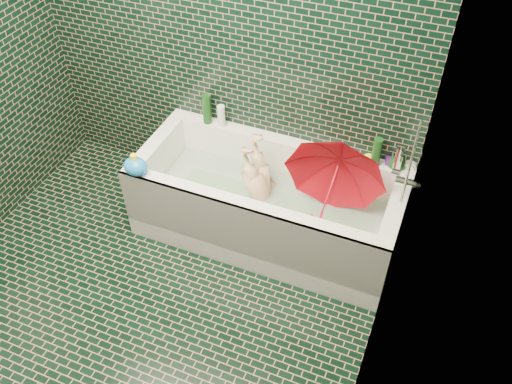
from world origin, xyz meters
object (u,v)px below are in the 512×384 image
at_px(child, 262,194).
at_px(bath_toy, 135,166).
at_px(bathtub, 267,210).
at_px(rubber_duck, 371,157).
at_px(umbrella, 330,189).

height_order(child, bath_toy, bath_toy).
distance_m(bathtub, rubber_duck, 0.76).
bearing_deg(rubber_duck, bath_toy, -155.33).
bearing_deg(bathtub, bath_toy, -156.04).
xyz_separation_m(child, umbrella, (0.46, -0.07, 0.27)).
height_order(rubber_duck, bath_toy, bath_toy).
bearing_deg(bath_toy, bathtub, 44.80).
height_order(bathtub, rubber_duck, rubber_duck).
height_order(bathtub, child, bathtub).
distance_m(child, umbrella, 0.54).
bearing_deg(umbrella, rubber_duck, 68.17).
bearing_deg(child, bath_toy, -55.52).
bearing_deg(rubber_duck, umbrella, -115.08).
xyz_separation_m(rubber_duck, bath_toy, (-1.30, -0.66, 0.03)).
xyz_separation_m(child, bath_toy, (-0.68, -0.37, 0.31)).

